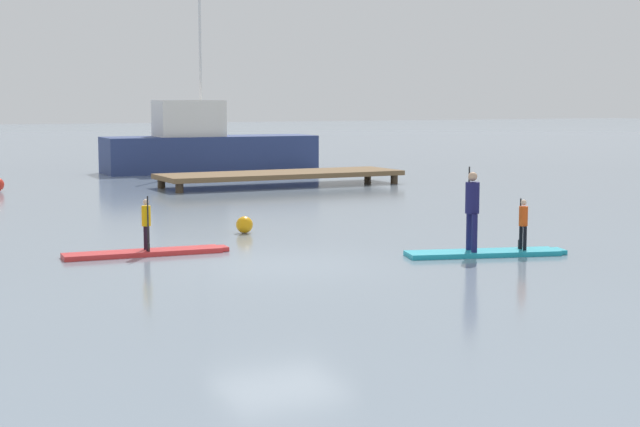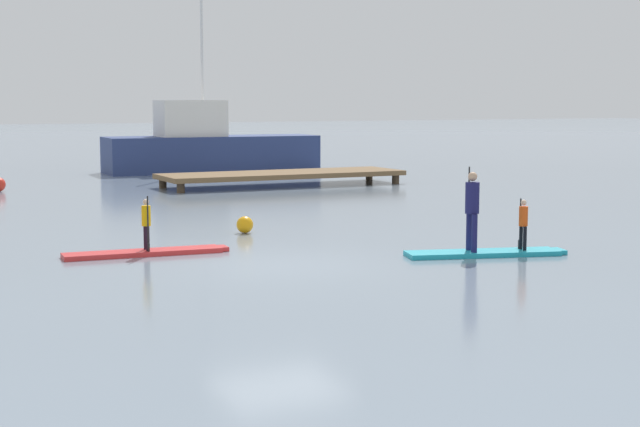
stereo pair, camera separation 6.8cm
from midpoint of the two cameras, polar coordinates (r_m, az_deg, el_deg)
ground_plane at (r=19.24m, az=-2.30°, el=-3.01°), size 240.00×240.00×0.00m
paddleboard_near at (r=20.81m, az=-9.93°, el=-2.24°), size 3.48×0.84×0.10m
paddler_child_solo at (r=20.71m, az=-9.94°, el=-0.47°), size 0.20×0.38×1.15m
paddleboard_far at (r=20.71m, az=9.68°, el=-2.28°), size 3.41×1.55×0.10m
paddler_adult at (r=20.48m, az=8.90°, el=0.44°), size 0.36×0.50×1.74m
paddler_child_front at (r=20.92m, az=11.78°, el=-0.48°), size 0.23×0.37×1.06m
motor_boat_small_navy at (r=44.78m, az=-6.47°, el=3.87°), size 9.67×3.08×9.20m
floating_dock at (r=37.06m, az=-2.16°, el=2.27°), size 9.25×2.72×0.52m
mooring_buoy_mid at (r=23.90m, az=-4.30°, el=-0.65°), size 0.41×0.41×0.41m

